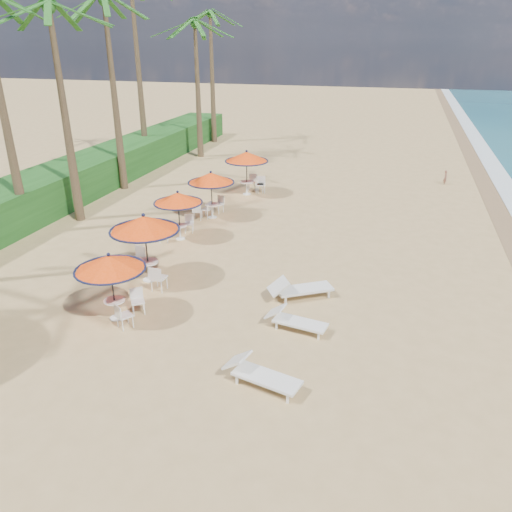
# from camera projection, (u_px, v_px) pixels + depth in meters

# --- Properties ---
(ground) EXTENTS (160.00, 160.00, 0.00)m
(ground) POSITION_uv_depth(u_px,v_px,m) (258.00, 351.00, 13.77)
(ground) COLOR tan
(ground) RESTS_ON ground
(scrub_hedge) EXTENTS (3.00, 40.00, 1.80)m
(scrub_hedge) POSITION_uv_depth(u_px,v_px,m) (70.00, 181.00, 26.48)
(scrub_hedge) COLOR #194716
(scrub_hedge) RESTS_ON ground
(station_0) EXTENTS (2.11, 2.11, 2.20)m
(station_0) POSITION_uv_depth(u_px,v_px,m) (112.00, 269.00, 14.67)
(station_0) COLOR black
(station_0) RESTS_ON ground
(station_1) EXTENTS (2.41, 2.41, 2.51)m
(station_1) POSITION_uv_depth(u_px,v_px,m) (145.00, 230.00, 16.99)
(station_1) COLOR black
(station_1) RESTS_ON ground
(station_2) EXTENTS (2.06, 2.16, 2.15)m
(station_2) POSITION_uv_depth(u_px,v_px,m) (178.00, 202.00, 20.73)
(station_2) COLOR black
(station_2) RESTS_ON ground
(station_3) EXTENTS (2.18, 2.18, 2.28)m
(station_3) POSITION_uv_depth(u_px,v_px,m) (210.00, 184.00, 23.25)
(station_3) COLOR black
(station_3) RESTS_ON ground
(station_4) EXTENTS (2.34, 2.34, 2.44)m
(station_4) POSITION_uv_depth(u_px,v_px,m) (248.00, 162.00, 26.75)
(station_4) COLOR black
(station_4) RESTS_ON ground
(lounger_near) EXTENTS (2.10, 1.10, 0.72)m
(lounger_near) POSITION_uv_depth(u_px,v_px,m) (259.00, 373.00, 12.30)
(lounger_near) COLOR white
(lounger_near) RESTS_ON ground
(lounger_mid) EXTENTS (1.92, 0.88, 0.66)m
(lounger_mid) POSITION_uv_depth(u_px,v_px,m) (294.00, 320.00, 14.67)
(lounger_mid) COLOR white
(lounger_mid) RESTS_ON ground
(lounger_far) EXTENTS (2.18, 1.71, 0.77)m
(lounger_far) POSITION_uv_depth(u_px,v_px,m) (298.00, 288.00, 16.40)
(lounger_far) COLOR white
(lounger_far) RESTS_ON ground
(palm_3) EXTENTS (5.00, 5.00, 9.32)m
(palm_3) POSITION_uv_depth(u_px,v_px,m) (51.00, 21.00, 20.21)
(palm_3) COLOR brown
(palm_3) RESTS_ON ground
(palm_4) EXTENTS (5.00, 5.00, 9.85)m
(palm_4) POSITION_uv_depth(u_px,v_px,m) (105.00, 13.00, 24.88)
(palm_4) COLOR brown
(palm_4) RESTS_ON ground
(palm_6) EXTENTS (5.00, 5.00, 8.96)m
(palm_6) POSITION_uv_depth(u_px,v_px,m) (195.00, 33.00, 32.75)
(palm_6) COLOR brown
(palm_6) RESTS_ON ground
(palm_7) EXTENTS (5.00, 5.00, 9.76)m
(palm_7) POSITION_uv_depth(u_px,v_px,m) (210.00, 22.00, 37.46)
(palm_7) COLOR brown
(palm_7) RESTS_ON ground
(person) EXTENTS (0.24, 0.34, 0.89)m
(person) POSITION_uv_depth(u_px,v_px,m) (446.00, 177.00, 29.04)
(person) COLOR #8F5B49
(person) RESTS_ON ground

